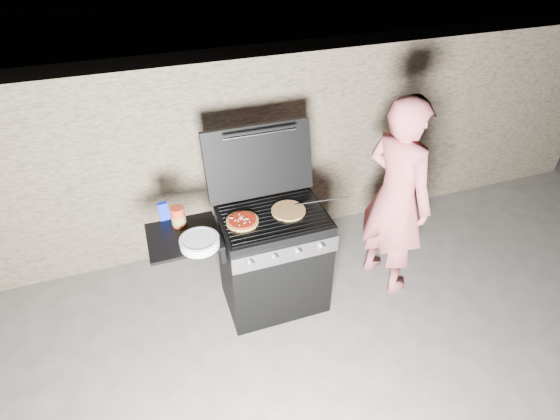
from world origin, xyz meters
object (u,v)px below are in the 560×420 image
object	(u,v)px
person	(396,198)
pizza_topped	(242,221)
sauce_jar	(178,216)
gas_grill	(244,268)

from	to	relation	value
person	pizza_topped	bearing A→B (deg)	71.03
person	sauce_jar	bearing A→B (deg)	67.33
gas_grill	person	size ratio (longest dim) A/B	0.77
pizza_topped	person	world-z (taller)	person
gas_grill	sauce_jar	bearing A→B (deg)	163.43
pizza_topped	gas_grill	bearing A→B (deg)	177.47
gas_grill	sauce_jar	size ratio (longest dim) A/B	8.69
gas_grill	pizza_topped	world-z (taller)	pizza_topped
pizza_topped	sauce_jar	xyz separation A→B (m)	(-0.44, 0.13, 0.06)
gas_grill	pizza_topped	distance (m)	0.47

